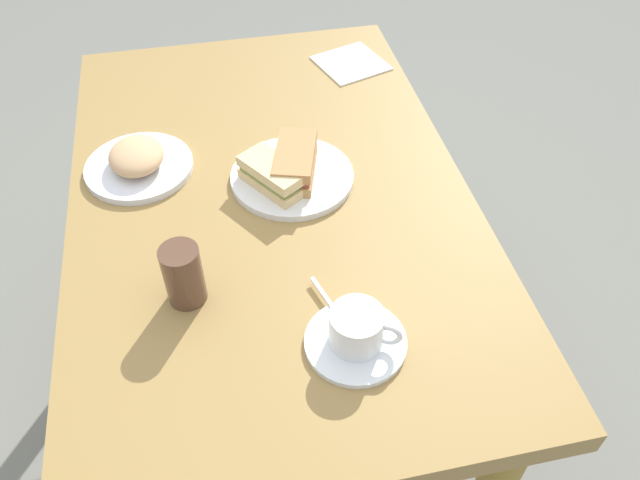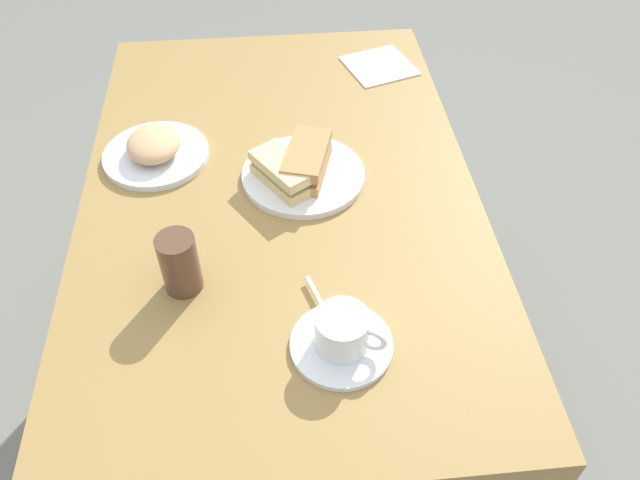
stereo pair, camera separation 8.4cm
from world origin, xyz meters
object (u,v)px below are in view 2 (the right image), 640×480
at_px(sandwich_plate, 303,175).
at_px(side_plate, 156,155).
at_px(spoon, 322,305).
at_px(coffee_cup, 343,330).
at_px(sandwich_front, 307,160).
at_px(napkin, 379,66).
at_px(dining_table, 282,225).
at_px(coffee_saucer, 341,345).
at_px(sandwich_back, 283,171).
at_px(drinking_glass, 180,263).

distance_m(sandwich_plate, side_plate, 0.31).
bearing_deg(spoon, coffee_cup, -162.22).
xyz_separation_m(sandwich_front, napkin, (0.40, -0.21, -0.04)).
distance_m(dining_table, coffee_cup, 0.42).
distance_m(sandwich_front, coffee_saucer, 0.41).
relative_size(sandwich_front, sandwich_back, 1.07).
distance_m(sandwich_back, napkin, 0.49).
bearing_deg(sandwich_back, spoon, -171.77).
distance_m(dining_table, napkin, 0.51).
relative_size(side_plate, napkin, 1.43).
bearing_deg(dining_table, drinking_glass, 143.47).
bearing_deg(drinking_glass, spoon, -108.36).
xyz_separation_m(dining_table, sandwich_plate, (0.02, -0.05, 0.11)).
distance_m(sandwich_back, coffee_cup, 0.39).
bearing_deg(sandwich_plate, sandwich_back, 120.73).
bearing_deg(spoon, sandwich_back, 8.23).
distance_m(sandwich_front, sandwich_back, 0.05).
xyz_separation_m(sandwich_plate, coffee_cup, (-0.41, -0.03, 0.04)).
xyz_separation_m(coffee_saucer, spoon, (0.07, 0.02, 0.01)).
bearing_deg(dining_table, sandwich_front, -64.44).
xyz_separation_m(spoon, napkin, (0.73, -0.21, -0.01)).
relative_size(spoon, side_plate, 0.45).
height_order(sandwich_back, drinking_glass, drinking_glass).
xyz_separation_m(coffee_saucer, coffee_cup, (-0.00, -0.00, 0.04)).
bearing_deg(napkin, sandwich_plate, 151.34).
bearing_deg(sandwich_front, coffee_saucer, -177.23).
distance_m(side_plate, drinking_glass, 0.36).
xyz_separation_m(coffee_cup, side_plate, (0.50, 0.32, -0.04)).
bearing_deg(sandwich_front, napkin, -27.95).
bearing_deg(dining_table, napkin, -32.22).
relative_size(coffee_cup, drinking_glass, 0.97).
height_order(coffee_cup, drinking_glass, drinking_glass).
xyz_separation_m(coffee_cup, napkin, (0.80, -0.19, -0.04)).
bearing_deg(coffee_saucer, napkin, -13.33).
distance_m(sandwich_plate, spoon, 0.33).
distance_m(coffee_saucer, spoon, 0.08).
bearing_deg(side_plate, dining_table, -115.44).
bearing_deg(sandwich_front, sandwich_back, 118.58).
bearing_deg(sandwich_plate, napkin, -28.66).
xyz_separation_m(sandwich_plate, sandwich_front, (0.00, -0.01, 0.03)).
distance_m(side_plate, napkin, 0.60).
height_order(sandwich_back, spoon, sandwich_back).
bearing_deg(side_plate, coffee_saucer, -147.04).
bearing_deg(sandwich_plate, coffee_saucer, -176.17).
distance_m(sandwich_back, coffee_saucer, 0.39).
relative_size(dining_table, napkin, 8.00).
bearing_deg(sandwich_front, dining_table, 115.56).
bearing_deg(drinking_glass, dining_table, -36.53).
bearing_deg(drinking_glass, napkin, -33.80).
bearing_deg(dining_table, side_plate, 64.56).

